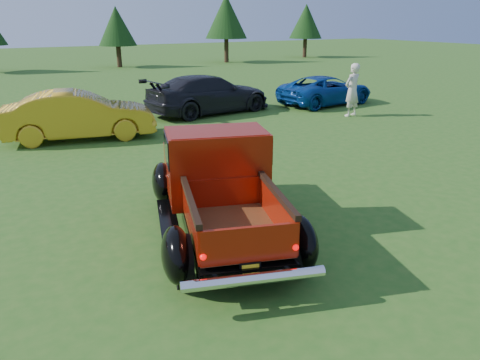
{
  "coord_description": "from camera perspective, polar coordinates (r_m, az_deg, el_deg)",
  "views": [
    {
      "loc": [
        -4.3,
        -6.28,
        3.57
      ],
      "look_at": [
        -0.57,
        0.2,
        0.97
      ],
      "focal_mm": 35.0,
      "sensor_mm": 36.0,
      "label": 1
    }
  ],
  "objects": [
    {
      "name": "tree_far_east",
      "position": [
        46.41,
        8.05,
        18.6
      ],
      "size": [
        3.07,
        3.07,
        4.8
      ],
      "color": "#332114",
      "rests_on": "ground"
    },
    {
      "name": "pickup_truck",
      "position": [
        8.25,
        -2.8,
        -0.19
      ],
      "size": [
        3.36,
        5.06,
        1.77
      ],
      "rotation": [
        0.0,
        0.0,
        -0.31
      ],
      "color": "black",
      "rests_on": "ground"
    },
    {
      "name": "tree_mid_right",
      "position": [
        37.72,
        -14.81,
        17.67
      ],
      "size": [
        2.82,
        2.82,
        4.4
      ],
      "color": "#332114",
      "rests_on": "ground"
    },
    {
      "name": "tree_east",
      "position": [
        40.65,
        -1.7,
        19.29
      ],
      "size": [
        3.46,
        3.46,
        5.4
      ],
      "color": "#332114",
      "rests_on": "ground"
    },
    {
      "name": "spectator",
      "position": [
        18.46,
        13.52,
        10.62
      ],
      "size": [
        0.8,
        0.6,
        1.98
      ],
      "primitive_type": "imported",
      "rotation": [
        0.0,
        0.0,
        3.33
      ],
      "color": "beige",
      "rests_on": "ground"
    },
    {
      "name": "ground",
      "position": [
        8.41,
        4.04,
        -6.02
      ],
      "size": [
        120.0,
        120.0,
        0.0
      ],
      "primitive_type": "plane",
      "color": "#2B5C1A",
      "rests_on": "ground"
    },
    {
      "name": "show_car_yellow",
      "position": [
        15.27,
        -19.02,
        7.46
      ],
      "size": [
        4.73,
        2.45,
        1.48
      ],
      "primitive_type": "imported",
      "rotation": [
        0.0,
        0.0,
        1.37
      ],
      "color": "gold",
      "rests_on": "ground"
    },
    {
      "name": "show_car_blue",
      "position": [
        20.91,
        10.44,
        10.73
      ],
      "size": [
        4.58,
        2.47,
        1.22
      ],
      "primitive_type": "imported",
      "rotation": [
        0.0,
        0.0,
        1.67
      ],
      "color": "navy",
      "rests_on": "ground"
    },
    {
      "name": "show_car_grey",
      "position": [
        18.66,
        -3.81,
        10.41
      ],
      "size": [
        5.34,
        2.73,
        1.48
      ],
      "primitive_type": "imported",
      "rotation": [
        0.0,
        0.0,
        1.7
      ],
      "color": "black",
      "rests_on": "ground"
    }
  ]
}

